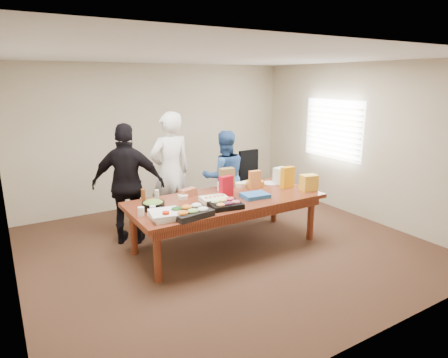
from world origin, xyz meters
TOP-DOWN VIEW (x-y plane):
  - floor at (0.00, 0.00)m, footprint 5.50×5.00m
  - ceiling at (0.00, 0.00)m, footprint 5.50×5.00m
  - wall_back at (0.00, 2.50)m, footprint 5.50×0.04m
  - wall_front at (0.00, -2.50)m, footprint 5.50×0.04m
  - wall_left at (-2.75, 0.00)m, footprint 0.04×5.00m
  - wall_right at (2.75, 0.00)m, footprint 0.04×5.00m
  - window_panel at (2.72, 0.60)m, footprint 0.03×1.40m
  - window_blinds at (2.68, 0.60)m, footprint 0.04×1.36m
  - conference_table at (0.00, 0.00)m, footprint 2.80×1.20m
  - office_chair at (1.42, 1.29)m, footprint 0.55×0.55m
  - person_center at (-0.41, 1.04)m, footprint 0.74×0.51m
  - person_right at (0.54, 0.94)m, footprint 0.91×0.79m
  - person_left at (-1.15, 0.89)m, footprint 1.14×0.90m
  - veggie_tray at (-0.78, -0.40)m, footprint 0.56×0.47m
  - fruit_tray at (-0.22, -0.34)m, footprint 0.47×0.39m
  - sheet_cake at (-0.23, -0.05)m, footprint 0.40×0.32m
  - salad_bowl at (-1.08, 0.08)m, footprint 0.36×0.36m
  - chip_bag_blue at (0.38, -0.18)m, footprint 0.40×0.32m
  - chip_bag_red at (0.04, 0.07)m, footprint 0.22×0.11m
  - chip_bag_yellow at (1.11, -0.03)m, footprint 0.23×0.10m
  - chip_bag_orange at (0.65, 0.20)m, footprint 0.19×0.10m
  - mayo_jar at (0.12, 0.37)m, footprint 0.10×0.10m
  - mustard_bottle at (0.17, 0.37)m, footprint 0.07×0.07m
  - dressing_bottle at (-1.07, 0.47)m, footprint 0.07×0.07m
  - ranch_bottle at (-0.94, 0.31)m, footprint 0.06×0.06m
  - banana_bunch at (0.72, 0.29)m, footprint 0.31×0.26m
  - bread_loaf at (-0.43, 0.38)m, footprint 0.30×0.20m
  - kraft_bag at (0.33, 0.52)m, footprint 0.25×0.16m
  - red_cup at (-1.10, -0.40)m, footprint 0.10×0.10m
  - clear_cup_a at (-1.14, -0.08)m, footprint 0.08×0.08m
  - clear_cup_b at (-1.30, -0.08)m, footprint 0.09×0.09m
  - pizza_box_lower at (-1.06, -0.31)m, footprint 0.38×0.38m
  - pizza_box_upper at (-1.07, -0.32)m, footprint 0.43×0.43m
  - plate_a at (1.02, 0.30)m, footprint 0.31×0.31m
  - plate_b at (0.75, 0.52)m, footprint 0.25×0.25m
  - dip_bowl_a at (0.51, 0.41)m, footprint 0.19×0.19m
  - dip_bowl_b at (-0.55, 0.29)m, footprint 0.16×0.16m
  - grocery_bag_white at (1.19, 0.22)m, footprint 0.28×0.23m
  - grocery_bag_yellow at (1.30, -0.31)m, footprint 0.27×0.21m

SIDE VIEW (x-z plane):
  - floor at x=0.00m, z-range -0.02..0.00m
  - conference_table at x=0.00m, z-range 0.00..0.75m
  - office_chair at x=1.42m, z-range 0.00..1.04m
  - plate_b at x=0.75m, z-range 0.75..0.76m
  - plate_a at x=1.02m, z-range 0.75..0.77m
  - pizza_box_lower at x=-1.06m, z-range 0.75..0.79m
  - chip_bag_blue at x=0.38m, z-range 0.75..0.81m
  - dip_bowl_b at x=-0.55m, z-range 0.75..0.81m
  - fruit_tray at x=-0.22m, z-range 0.75..0.81m
  - dip_bowl_a at x=0.51m, z-range 0.75..0.81m
  - sheet_cake at x=-0.23m, z-range 0.75..0.82m
  - veggie_tray at x=-0.78m, z-range 0.75..0.83m
  - person_right at x=0.54m, z-range 0.00..1.58m
  - banana_bunch at x=0.72m, z-range 0.75..0.84m
  - salad_bowl at x=-1.08m, z-range 0.75..0.85m
  - clear_cup_a at x=-1.14m, z-range 0.75..0.85m
  - bread_loaf at x=-0.43m, z-range 0.75..0.86m
  - clear_cup_b at x=-1.30m, z-range 0.75..0.86m
  - red_cup at x=-1.10m, z-range 0.75..0.86m
  - pizza_box_upper at x=-1.07m, z-range 0.79..0.84m
  - mayo_jar at x=0.12m, z-range 0.75..0.89m
  - mustard_bottle at x=0.17m, z-range 0.75..0.92m
  - dressing_bottle at x=-1.07m, z-range 0.75..0.93m
  - ranch_bottle at x=-0.94m, z-range 0.75..0.94m
  - grocery_bag_yellow at x=1.30m, z-range 0.75..0.99m
  - grocery_bag_white at x=1.19m, z-range 0.75..1.01m
  - chip_bag_orange at x=0.65m, z-range 0.75..1.03m
  - kraft_bag at x=0.33m, z-range 0.75..1.05m
  - chip_bag_red at x=0.04m, z-range 0.75..1.05m
  - person_left at x=-1.15m, z-range 0.00..1.81m
  - chip_bag_yellow at x=1.11m, z-range 0.75..1.08m
  - person_center at x=-0.41m, z-range 0.00..1.94m
  - wall_back at x=0.00m, z-range 0.00..2.70m
  - wall_front at x=0.00m, z-range 0.00..2.70m
  - wall_left at x=-2.75m, z-range 0.00..2.70m
  - wall_right at x=2.75m, z-range 0.00..2.70m
  - window_panel at x=2.72m, z-range 0.95..2.05m
  - window_blinds at x=2.68m, z-range 1.00..2.00m
  - ceiling at x=0.00m, z-range 2.70..2.72m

